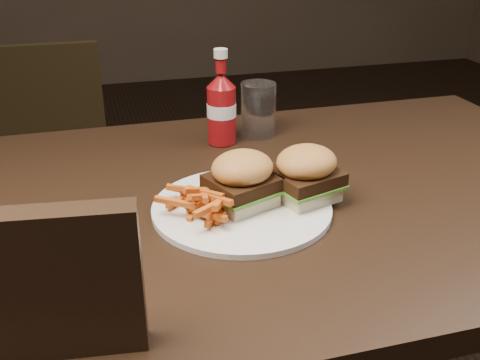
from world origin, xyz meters
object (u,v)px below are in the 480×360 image
object	(u,v)px
chair_far	(47,174)
plate	(242,208)
dining_table	(293,198)
ketchup_bottle	(222,115)
tumbler	(258,110)

from	to	relation	value
chair_far	plate	size ratio (longest dim) A/B	1.46
dining_table	chair_far	world-z (taller)	dining_table
plate	ketchup_bottle	xyz separation A→B (m)	(0.04, 0.29, 0.06)
tumbler	ketchup_bottle	bearing A→B (deg)	-163.87
dining_table	plate	world-z (taller)	plate
plate	chair_far	bearing A→B (deg)	111.14
chair_far	plate	bearing A→B (deg)	112.23
dining_table	ketchup_bottle	distance (m)	0.26
plate	dining_table	bearing A→B (deg)	27.66
plate	tumbler	bearing A→B (deg)	68.46
tumbler	dining_table	bearing A→B (deg)	-93.59
chair_far	tumbler	world-z (taller)	tumbler
plate	tumbler	world-z (taller)	tumbler
ketchup_bottle	dining_table	bearing A→B (deg)	-73.77
tumbler	chair_far	bearing A→B (deg)	127.75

